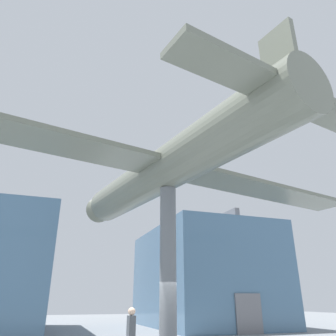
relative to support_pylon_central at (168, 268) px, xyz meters
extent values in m
cube|color=slate|center=(7.98, 13.99, 0.69)|extent=(8.45, 12.54, 7.31)
cube|color=slate|center=(7.98, 13.99, 4.65)|extent=(0.36, 11.91, 0.60)
cube|color=slate|center=(7.98, 7.66, -1.81)|extent=(1.80, 0.12, 2.30)
cylinder|color=slate|center=(0.00, 0.00, 0.00)|extent=(0.59, 0.59, 5.92)
cylinder|color=slate|center=(0.00, 0.00, 3.82)|extent=(4.46, 13.12, 1.72)
cube|color=slate|center=(0.00, 0.00, 3.82)|extent=(21.47, 6.37, 0.18)
cube|color=slate|center=(1.22, -5.61, 3.95)|extent=(6.96, 2.45, 0.18)
cube|color=slate|center=(1.22, -5.61, 5.02)|extent=(0.41, 1.11, 2.06)
cone|color=slate|center=(-1.52, 6.96, 3.82)|extent=(1.68, 1.48, 1.46)
sphere|color=black|center=(-1.68, 7.72, 3.82)|extent=(0.44, 0.44, 0.44)
cube|color=#4C5156|center=(-1.16, 0.39, -1.83)|extent=(0.22, 0.40, 0.63)
sphere|color=beige|center=(-1.16, 0.39, -1.39)|extent=(0.25, 0.25, 0.25)
camera|label=1|loc=(-4.02, -11.34, -1.03)|focal=35.00mm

